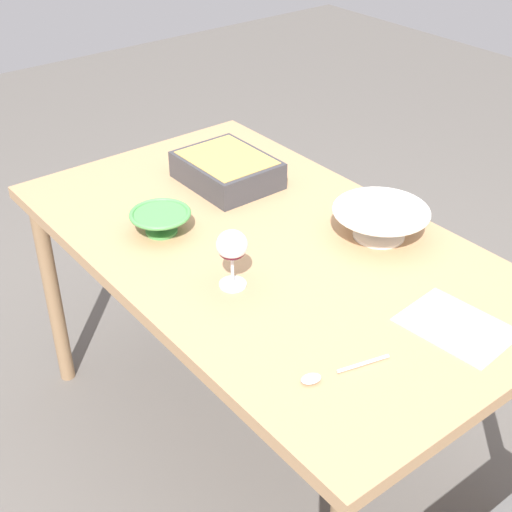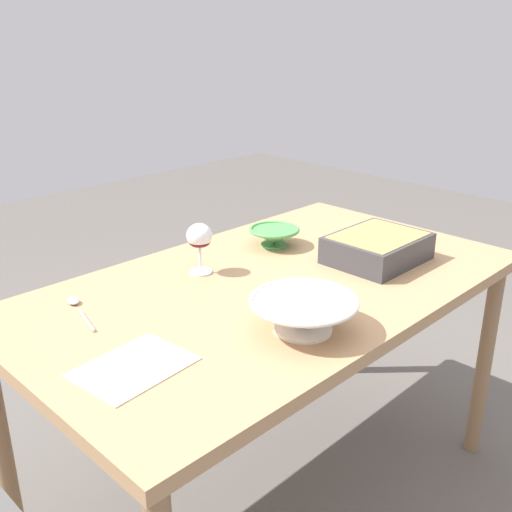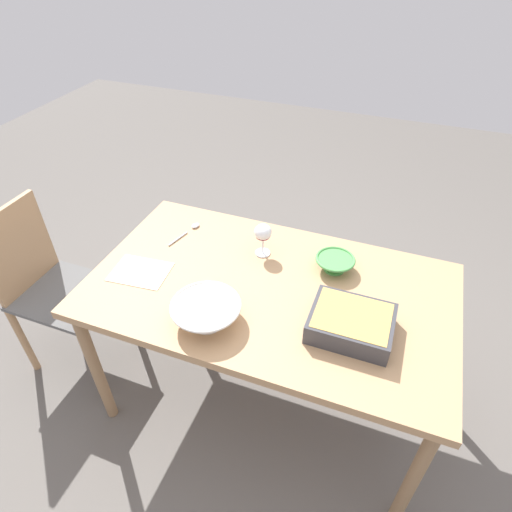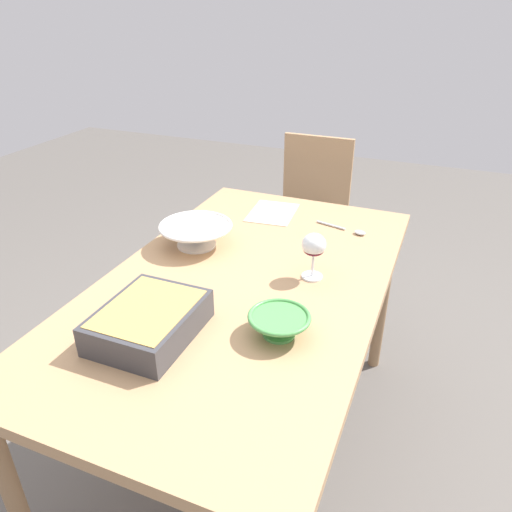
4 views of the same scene
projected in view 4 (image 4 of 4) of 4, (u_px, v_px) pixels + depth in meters
name	position (u px, v px, depth m)	size (l,w,h in m)	color
ground_plane	(246.00, 447.00, 1.89)	(8.00, 8.00, 0.00)	#5B5651
dining_table	(244.00, 299.00, 1.56)	(1.47, 0.85, 0.76)	tan
chair	(308.00, 219.00, 2.59)	(0.46, 0.39, 0.91)	#595959
wine_glass	(314.00, 247.00, 1.50)	(0.08, 0.08, 0.15)	white
casserole_dish	(149.00, 320.00, 1.26)	(0.29, 0.23, 0.08)	#38383D
mixing_bowl	(196.00, 234.00, 1.72)	(0.26, 0.26, 0.08)	white
small_bowl	(279.00, 323.00, 1.27)	(0.17, 0.17, 0.06)	#4C994C
serving_spoon	(351.00, 230.00, 1.84)	(0.07, 0.20, 0.01)	silver
napkin	(272.00, 213.00, 2.00)	(0.24, 0.18, 0.00)	beige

